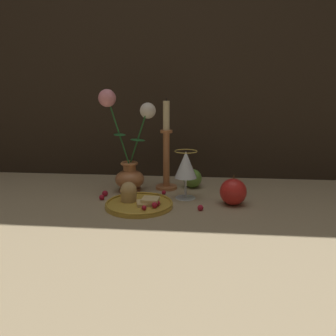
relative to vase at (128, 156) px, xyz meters
name	(u,v)px	position (x,y,z in m)	size (l,w,h in m)	color
ground_plane	(160,197)	(0.12, -0.06, -0.13)	(2.40, 2.40, 0.00)	#9E8966
wall_back	(169,25)	(0.12, 0.24, 0.47)	(2.40, 0.04, 1.20)	#2D2319
vase	(128,156)	(0.00, 0.00, 0.00)	(0.19, 0.10, 0.36)	#B77042
plate_with_pastries	(137,201)	(0.06, -0.15, -0.11)	(0.21, 0.21, 0.07)	gold
wine_glass	(186,167)	(0.20, -0.07, -0.02)	(0.07, 0.07, 0.16)	silver
candlestick	(166,155)	(0.13, 0.04, 0.00)	(0.08, 0.08, 0.33)	#B77042
apple_beside_vase	(192,178)	(0.22, 0.07, -0.09)	(0.07, 0.07, 0.08)	#669938
apple_near_glass	(233,192)	(0.35, -0.11, -0.08)	(0.08, 0.08, 0.10)	red
berry_near_plate	(200,208)	(0.25, -0.18, -0.12)	(0.02, 0.02, 0.02)	#AD192D
berry_front_center	(164,192)	(0.13, -0.03, -0.12)	(0.01, 0.01, 0.01)	#AD192D
berry_by_glass_stem	(233,191)	(0.37, 0.01, -0.12)	(0.02, 0.02, 0.02)	#AD192D
berry_under_candlestick	(102,197)	(-0.07, -0.11, -0.12)	(0.02, 0.02, 0.02)	#AD192D
berry_far_right	(105,193)	(-0.07, -0.07, -0.12)	(0.02, 0.02, 0.02)	#AD192D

